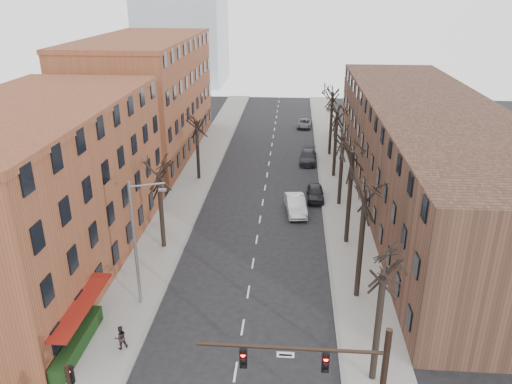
# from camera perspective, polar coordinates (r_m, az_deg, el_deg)

# --- Properties ---
(sidewalk_left) EXTENTS (4.00, 90.00, 0.15)m
(sidewalk_left) POSITION_cam_1_polar(r_m,az_deg,el_deg) (57.67, -6.74, 1.89)
(sidewalk_left) COLOR gray
(sidewalk_left) RESTS_ON ground
(sidewalk_right) EXTENTS (4.00, 90.00, 0.15)m
(sidewalk_right) POSITION_cam_1_polar(r_m,az_deg,el_deg) (56.88, 9.30, 1.45)
(sidewalk_right) COLOR gray
(sidewalk_right) RESTS_ON ground
(building_left_near) EXTENTS (12.00, 26.00, 12.00)m
(building_left_near) POSITION_cam_1_polar(r_m,az_deg,el_deg) (40.52, -23.68, 0.04)
(building_left_near) COLOR brown
(building_left_near) RESTS_ON ground
(building_left_far) EXTENTS (12.00, 28.00, 14.00)m
(building_left_far) POSITION_cam_1_polar(r_m,az_deg,el_deg) (66.10, -12.49, 10.42)
(building_left_far) COLOR brown
(building_left_far) RESTS_ON ground
(building_right) EXTENTS (12.00, 50.00, 10.00)m
(building_right) POSITION_cam_1_polar(r_m,az_deg,el_deg) (52.00, 18.88, 4.26)
(building_right) COLOR #513326
(building_right) RESTS_ON ground
(awning_left) EXTENTS (1.20, 7.00, 0.15)m
(awning_left) POSITION_cam_1_polar(r_m,az_deg,el_deg) (33.60, -18.72, -15.77)
(awning_left) COLOR maroon
(awning_left) RESTS_ON ground
(hedge) EXTENTS (0.80, 6.00, 1.00)m
(hedge) POSITION_cam_1_polar(r_m,az_deg,el_deg) (32.54, -19.70, -15.88)
(hedge) COLOR black
(hedge) RESTS_ON sidewalk_left
(tree_right_a) EXTENTS (5.20, 5.20, 10.00)m
(tree_right_a) POSITION_cam_1_polar(r_m,az_deg,el_deg) (30.16, 13.10, -20.13)
(tree_right_a) COLOR black
(tree_right_a) RESTS_ON ground
(tree_right_b) EXTENTS (5.20, 5.20, 10.80)m
(tree_right_b) POSITION_cam_1_polar(r_m,az_deg,el_deg) (36.41, 11.37, -11.64)
(tree_right_b) COLOR black
(tree_right_b) RESTS_ON ground
(tree_right_c) EXTENTS (5.20, 5.20, 11.60)m
(tree_right_c) POSITION_cam_1_polar(r_m,az_deg,el_deg) (43.24, 10.23, -5.72)
(tree_right_c) COLOR black
(tree_right_c) RESTS_ON ground
(tree_right_d) EXTENTS (5.20, 5.20, 10.00)m
(tree_right_d) POSITION_cam_1_polar(r_m,az_deg,el_deg) (50.41, 9.42, -1.45)
(tree_right_d) COLOR black
(tree_right_d) RESTS_ON ground
(tree_right_e) EXTENTS (5.20, 5.20, 10.80)m
(tree_right_e) POSITION_cam_1_polar(r_m,az_deg,el_deg) (57.80, 8.82, 1.75)
(tree_right_e) COLOR black
(tree_right_e) RESTS_ON ground
(tree_right_f) EXTENTS (5.20, 5.20, 11.60)m
(tree_right_f) POSITION_cam_1_polar(r_m,az_deg,el_deg) (65.33, 8.36, 4.21)
(tree_right_f) COLOR black
(tree_right_f) RESTS_ON ground
(tree_left_a) EXTENTS (5.20, 5.20, 9.50)m
(tree_left_a) POSITION_cam_1_polar(r_m,az_deg,el_deg) (42.52, -10.45, -6.25)
(tree_left_a) COLOR black
(tree_left_a) RESTS_ON ground
(tree_left_b) EXTENTS (5.20, 5.20, 9.50)m
(tree_left_b) POSITION_cam_1_polar(r_m,az_deg,el_deg) (56.70, -6.53, 1.46)
(tree_left_b) COLOR black
(tree_left_b) RESTS_ON ground
(signal_mast_arm) EXTENTS (8.14, 0.30, 7.20)m
(signal_mast_arm) POSITION_cam_1_polar(r_m,az_deg,el_deg) (23.28, 10.30, -20.50)
(signal_mast_arm) COLOR black
(signal_mast_arm) RESTS_ON ground
(streetlight) EXTENTS (2.45, 0.22, 9.03)m
(streetlight) POSITION_cam_1_polar(r_m,az_deg,el_deg) (33.29, -13.44, -5.25)
(streetlight) COLOR slate
(streetlight) RESTS_ON ground
(silver_sedan) EXTENTS (2.31, 5.10, 1.62)m
(silver_sedan) POSITION_cam_1_polar(r_m,az_deg,el_deg) (47.84, 4.56, -1.48)
(silver_sedan) COLOR silver
(silver_sedan) RESTS_ON ground
(parked_car_near) EXTENTS (1.74, 4.20, 1.42)m
(parked_car_near) POSITION_cam_1_polar(r_m,az_deg,el_deg) (51.08, 6.80, -0.10)
(parked_car_near) COLOR black
(parked_car_near) RESTS_ON ground
(parked_car_mid) EXTENTS (2.27, 5.04, 1.43)m
(parked_car_mid) POSITION_cam_1_polar(r_m,az_deg,el_deg) (61.94, 6.00, 4.01)
(parked_car_mid) COLOR #22222A
(parked_car_mid) RESTS_ON ground
(parked_car_far) EXTENTS (2.37, 4.56, 1.23)m
(parked_car_far) POSITION_cam_1_polar(r_m,az_deg,el_deg) (78.08, 5.54, 7.81)
(parked_car_far) COLOR #505257
(parked_car_far) RESTS_ON ground
(pedestrian_b) EXTENTS (0.93, 0.89, 1.52)m
(pedestrian_b) POSITION_cam_1_polar(r_m,az_deg,el_deg) (31.75, -15.22, -15.74)
(pedestrian_b) COLOR black
(pedestrian_b) RESTS_ON sidewalk_left
(pedestrian_crossing) EXTENTS (0.70, 0.97, 1.52)m
(pedestrian_crossing) POSITION_cam_1_polar(r_m,az_deg,el_deg) (47.67, 3.77, -1.62)
(pedestrian_crossing) COLOR black
(pedestrian_crossing) RESTS_ON ground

